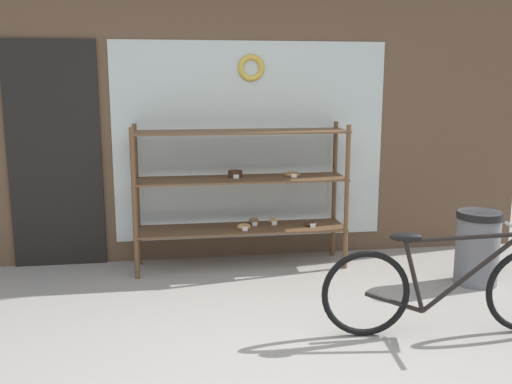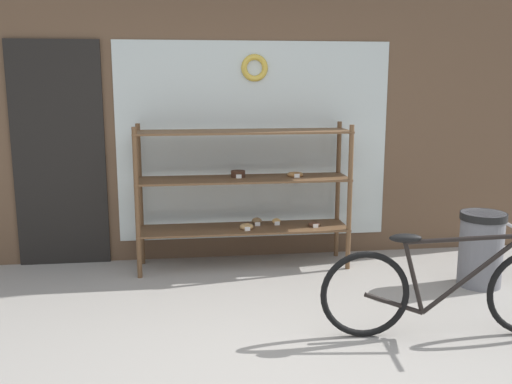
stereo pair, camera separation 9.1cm
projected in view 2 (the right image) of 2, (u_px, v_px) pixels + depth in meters
The scene contains 5 objects.
ground_plane at pixel (271, 373), 3.44m from camera, with size 30.00×30.00×0.00m, color gray.
storefront_facade at pixel (229, 63), 5.39m from camera, with size 6.03×0.13×3.89m.
display_case at pixel (245, 184), 5.27m from camera, with size 1.96×0.45×1.35m.
bicycle at pixel (447, 290), 3.88m from camera, with size 1.75×0.46×0.74m.
trash_bin at pixel (481, 246), 4.85m from camera, with size 0.38×0.38×0.64m.
Camera 2 is at (-0.49, -3.12, 1.73)m, focal length 40.00 mm.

